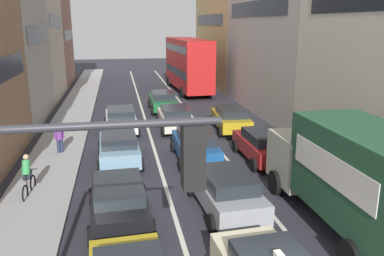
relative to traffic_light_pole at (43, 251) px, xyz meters
The scene contains 18 objects.
sidewalk_left 22.31m from the traffic_light_pole, 95.87° to the left, with size 2.60×64.00×0.14m, color #9E9E9E.
lane_stripe_left 22.38m from the traffic_light_pole, 82.83° to the left, with size 0.16×60.00×0.01m, color silver.
lane_stripe_right 23.04m from the traffic_light_pole, 74.30° to the left, with size 0.16×60.00×0.01m, color silver.
building_row_right 27.63m from the traffic_light_pole, 58.50° to the left, with size 7.20×43.90×14.00m.
traffic_light_pole is the anchor object (origin of this frame).
removalist_box_truck 10.42m from the traffic_light_pole, 37.36° to the left, with size 2.72×7.71×3.58m.
sedan_centre_lane_second 9.83m from the traffic_light_pole, 60.46° to the left, with size 2.28×4.40×1.49m.
wagon_left_lane_second 8.63m from the traffic_light_pole, 83.92° to the left, with size 2.21×4.37×1.49m.
hatchback_centre_lane_third 14.72m from the traffic_light_pole, 71.42° to the left, with size 2.12×4.33×1.49m.
sedan_left_lane_third 14.38m from the traffic_light_pole, 86.27° to the left, with size 2.16×4.35×1.49m.
coupe_centre_lane_fourth 20.34m from the traffic_light_pole, 77.29° to the left, with size 2.07×4.30×1.49m.
sedan_left_lane_fourth 20.07m from the traffic_light_pole, 86.88° to the left, with size 2.14×4.34×1.49m.
sedan_centre_lane_fifth 25.89m from the traffic_light_pole, 80.36° to the left, with size 2.06×4.30×1.49m.
sedan_right_lane_behind_truck 15.52m from the traffic_light_pole, 59.11° to the left, with size 2.08×4.31×1.49m.
wagon_right_lane_far 20.56m from the traffic_light_pole, 67.40° to the left, with size 2.30×4.41×1.49m.
bus_mid_queue_primary 34.64m from the traffic_light_pole, 77.11° to the left, with size 3.17×10.61×5.06m.
cyclist_on_sidewalk 11.36m from the traffic_light_pole, 103.60° to the left, with size 0.50×1.73×1.72m.
pedestrian_near_kerb 16.13m from the traffic_light_pole, 97.40° to the left, with size 0.46×0.35×1.66m.
Camera 1 is at (-3.43, -6.59, 6.58)m, focal length 37.63 mm.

